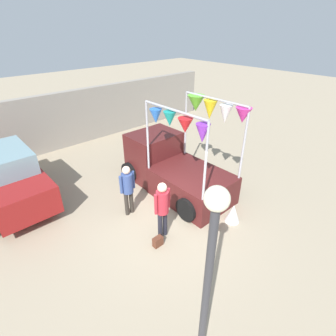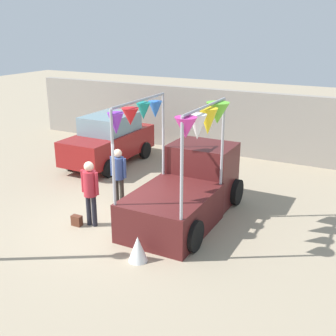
# 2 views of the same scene
# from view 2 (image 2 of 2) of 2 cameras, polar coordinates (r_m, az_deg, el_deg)

# --- Properties ---
(ground_plane) EXTENTS (60.00, 60.00, 0.00)m
(ground_plane) POSITION_cam_2_polar(r_m,az_deg,el_deg) (11.41, -7.05, -7.55)
(ground_plane) COLOR gray
(vendor_truck) EXTENTS (2.35, 4.10, 3.33)m
(vendor_truck) POSITION_cam_2_polar(r_m,az_deg,el_deg) (11.51, 2.77, -2.25)
(vendor_truck) COLOR #4C1919
(vendor_truck) RESTS_ON ground
(parked_car) EXTENTS (1.88, 4.00, 1.88)m
(parked_car) POSITION_cam_2_polar(r_m,az_deg,el_deg) (16.03, -7.98, 3.85)
(parked_car) COLOR maroon
(parked_car) RESTS_ON ground
(person_customer) EXTENTS (0.53, 0.34, 1.77)m
(person_customer) POSITION_cam_2_polar(r_m,az_deg,el_deg) (11.02, -10.51, -2.59)
(person_customer) COLOR black
(person_customer) RESTS_ON ground
(person_vendor) EXTENTS (0.53, 0.34, 1.70)m
(person_vendor) POSITION_cam_2_polar(r_m,az_deg,el_deg) (12.21, -6.73, -0.48)
(person_vendor) COLOR #2D2823
(person_vendor) RESTS_ON ground
(handbag) EXTENTS (0.28, 0.16, 0.28)m
(handbag) POSITION_cam_2_polar(r_m,az_deg,el_deg) (11.45, -12.25, -6.98)
(handbag) COLOR #592D1E
(handbag) RESTS_ON ground
(brick_boundary_wall) EXTENTS (18.00, 0.36, 2.60)m
(brick_boundary_wall) POSITION_cam_2_polar(r_m,az_deg,el_deg) (17.40, 6.96, 6.28)
(brick_boundary_wall) COLOR gray
(brick_boundary_wall) RESTS_ON ground
(folded_kite_bundle_white) EXTENTS (0.49, 0.49, 0.60)m
(folded_kite_bundle_white) POSITION_cam_2_polar(r_m,az_deg,el_deg) (9.59, -4.11, -10.85)
(folded_kite_bundle_white) COLOR white
(folded_kite_bundle_white) RESTS_ON ground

